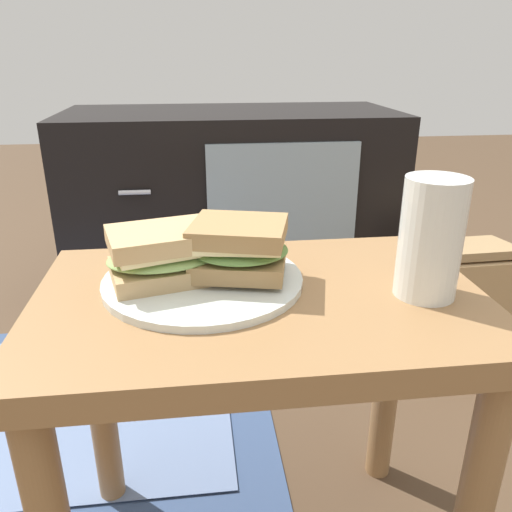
# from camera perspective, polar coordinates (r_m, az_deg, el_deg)

# --- Properties ---
(side_table) EXTENTS (0.56, 0.36, 0.46)m
(side_table) POSITION_cam_1_polar(r_m,az_deg,el_deg) (0.68, 0.39, -11.01)
(side_table) COLOR olive
(side_table) RESTS_ON ground
(tv_cabinet) EXTENTS (0.96, 0.46, 0.58)m
(tv_cabinet) POSITION_cam_1_polar(r_m,az_deg,el_deg) (1.58, -2.66, 5.49)
(tv_cabinet) COLOR black
(tv_cabinet) RESTS_ON ground
(area_rug) EXTENTS (1.00, 0.69, 0.01)m
(area_rug) POSITION_cam_1_polar(r_m,az_deg,el_deg) (1.27, -22.80, -15.42)
(area_rug) COLOR #384C72
(area_rug) RESTS_ON ground
(plate) EXTENTS (0.26, 0.26, 0.01)m
(plate) POSITION_cam_1_polar(r_m,az_deg,el_deg) (0.66, -5.94, -2.70)
(plate) COLOR silver
(plate) RESTS_ON side_table
(sandwich_front) EXTENTS (0.16, 0.13, 0.07)m
(sandwich_front) POSITION_cam_1_polar(r_m,az_deg,el_deg) (0.65, -10.20, 0.20)
(sandwich_front) COLOR tan
(sandwich_front) RESTS_ON plate
(sandwich_back) EXTENTS (0.15, 0.13, 0.07)m
(sandwich_back) POSITION_cam_1_polar(r_m,az_deg,el_deg) (0.65, -1.92, 0.98)
(sandwich_back) COLOR #9E7A4C
(sandwich_back) RESTS_ON plate
(beer_glass) EXTENTS (0.07, 0.07, 0.15)m
(beer_glass) POSITION_cam_1_polar(r_m,az_deg,el_deg) (0.64, 18.95, 1.60)
(beer_glass) COLOR silver
(beer_glass) RESTS_ON side_table
(paper_bag) EXTENTS (0.20, 0.17, 0.32)m
(paper_bag) POSITION_cam_1_polar(r_m,az_deg,el_deg) (1.38, 22.30, -4.92)
(paper_bag) COLOR tan
(paper_bag) RESTS_ON ground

